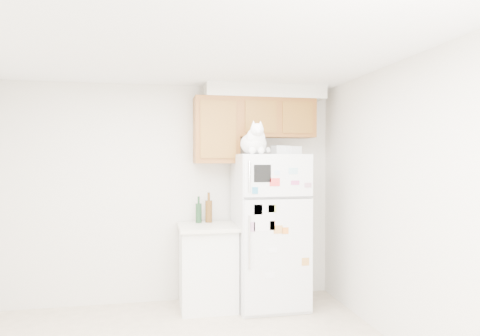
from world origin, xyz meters
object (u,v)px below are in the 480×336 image
object	(u,v)px
bottle_green	(199,210)
bottle_amber	(209,207)
refrigerator	(270,230)
base_counter	(208,266)
cat	(254,142)
storage_box_back	(280,150)
storage_box_front	(294,150)

from	to	relation	value
bottle_green	bottle_amber	distance (m)	0.12
refrigerator	base_counter	bearing A→B (deg)	173.90
cat	bottle_green	distance (m)	1.04
storage_box_back	storage_box_front	bearing A→B (deg)	-43.89
storage_box_front	bottle_amber	bearing A→B (deg)	140.50
refrigerator	bottle_amber	bearing A→B (deg)	158.81
storage_box_back	bottle_green	distance (m)	1.15
base_counter	refrigerator	bearing A→B (deg)	-6.10
refrigerator	storage_box_front	xyz separation A→B (m)	(0.27, -0.02, 0.89)
base_counter	storage_box_front	bearing A→B (deg)	-5.49
storage_box_front	bottle_green	distance (m)	1.27
storage_box_back	bottle_amber	xyz separation A→B (m)	(-0.79, 0.20, -0.66)
storage_box_back	storage_box_front	size ratio (longest dim) A/B	1.20
base_counter	storage_box_front	distance (m)	1.61
base_counter	bottle_green	bearing A→B (deg)	115.73
refrigerator	bottle_green	world-z (taller)	refrigerator
refrigerator	storage_box_back	bearing A→B (deg)	20.34
bottle_amber	refrigerator	bearing A→B (deg)	-21.19
base_counter	storage_box_back	distance (m)	1.53
refrigerator	base_counter	distance (m)	0.79
bottle_green	base_counter	bearing A→B (deg)	-64.27
cat	storage_box_back	size ratio (longest dim) A/B	2.74
base_counter	bottle_amber	world-z (taller)	bottle_amber
base_counter	bottle_green	world-z (taller)	bottle_green
refrigerator	base_counter	world-z (taller)	refrigerator
bottle_amber	storage_box_back	bearing A→B (deg)	-14.24
cat	bottle_green	world-z (taller)	cat
cat	storage_box_front	bearing A→B (deg)	21.87
base_counter	storage_box_back	bearing A→B (deg)	-1.50
refrigerator	bottle_green	distance (m)	0.84
cat	bottle_amber	world-z (taller)	cat
cat	storage_box_back	bearing A→B (deg)	36.48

